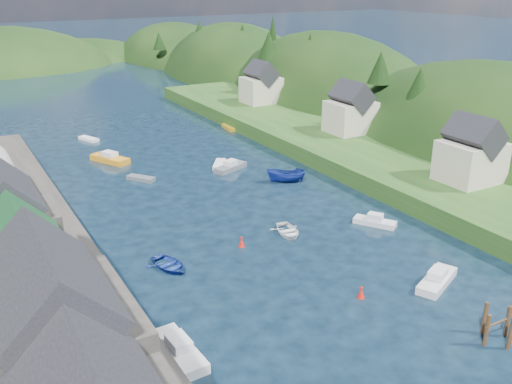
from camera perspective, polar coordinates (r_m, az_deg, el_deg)
ground at (r=82.91m, az=-7.56°, el=2.13°), size 600.00×600.00×0.00m
hillside_right at (r=127.43m, az=7.15°, el=5.35°), size 36.00×245.56×48.00m
far_hills at (r=202.76m, az=-20.86°, el=8.99°), size 103.00×68.00×44.00m
hill_trees at (r=93.68m, az=-11.24°, el=11.11°), size 91.14×152.65×12.53m
quay_left at (r=50.21m, az=-20.02°, el=-10.94°), size 12.00×110.00×2.00m
quayside_buildings at (r=35.32m, az=-20.25°, el=-13.79°), size 8.00×35.84×12.90m
terrace_right at (r=86.79m, az=10.49°, el=3.65°), size 16.00×120.00×2.40m
right_bank_cottages at (r=93.66m, az=8.83°, el=7.97°), size 9.00×59.24×8.41m
piling_cluster_far at (r=48.47m, az=22.94°, el=-12.48°), size 2.85×2.69×3.34m
channel_buoy_near at (r=51.29m, az=10.47°, el=-9.88°), size 0.70×0.70×1.10m
channel_buoy_far at (r=59.33m, az=-1.45°, el=-5.04°), size 0.70×0.70×1.10m
moored_boats at (r=60.99m, az=-1.06°, el=-4.17°), size 35.79×85.62×2.21m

